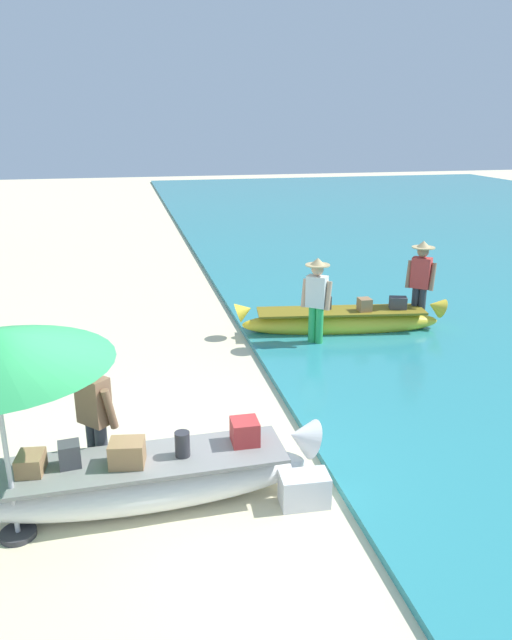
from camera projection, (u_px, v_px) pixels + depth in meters
The scene contains 7 objects.
ground_plane at pixel (159, 486), 6.92m from camera, with size 80.00×80.00×0.00m, color beige.
boat_white_foreground at pixel (144, 479), 6.47m from camera, with size 3.99×0.85×0.87m.
boat_yellow_midground at pixel (342, 321), 11.70m from camera, with size 4.17×1.21×0.77m.
person_vendor_hatted at pixel (317, 297), 10.84m from camera, with size 0.55×0.49×1.69m.
person_tourist_customer at pixel (95, 415), 6.70m from camera, with size 0.52×0.53×1.57m.
person_vendor_assistant at pixel (421, 279), 11.72m from camera, with size 0.55×0.51×1.81m.
cooler_box at pixel (304, 489), 6.55m from camera, with size 0.53×0.32×0.36m, color silver.
Camera 1 is at (-0.22, -6.05, 4.01)m, focal length 33.69 mm.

